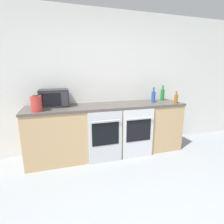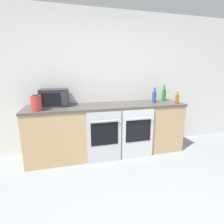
% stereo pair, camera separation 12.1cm
% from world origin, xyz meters
% --- Properties ---
extents(wall_back, '(10.00, 0.06, 2.60)m').
position_xyz_m(wall_back, '(0.00, 2.31, 1.30)').
color(wall_back, silver).
rests_on(wall_back, ground_plane).
extents(counter_back, '(2.83, 0.67, 0.92)m').
position_xyz_m(counter_back, '(0.00, 1.96, 0.46)').
color(counter_back, tan).
rests_on(counter_back, ground_plane).
extents(oven_left, '(0.57, 0.06, 0.88)m').
position_xyz_m(oven_left, '(-0.14, 1.62, 0.45)').
color(oven_left, '#B7BABF').
rests_on(oven_left, ground_plane).
extents(oven_right, '(0.57, 0.06, 0.88)m').
position_xyz_m(oven_right, '(0.46, 1.62, 0.45)').
color(oven_right, silver).
rests_on(oven_right, ground_plane).
extents(microwave, '(0.47, 0.34, 0.29)m').
position_xyz_m(microwave, '(-0.91, 2.08, 1.07)').
color(microwave, '#232326').
rests_on(microwave, counter_back).
extents(bottle_amber, '(0.07, 0.07, 0.23)m').
position_xyz_m(bottle_amber, '(1.26, 1.73, 1.01)').
color(bottle_amber, '#8C5114').
rests_on(bottle_amber, counter_back).
extents(bottle_green, '(0.08, 0.08, 0.31)m').
position_xyz_m(bottle_green, '(1.21, 2.10, 1.05)').
color(bottle_green, '#19722D').
rests_on(bottle_green, counter_back).
extents(bottle_blue, '(0.08, 0.08, 0.28)m').
position_xyz_m(bottle_blue, '(0.91, 1.95, 1.04)').
color(bottle_blue, '#234793').
rests_on(bottle_blue, counter_back).
extents(kettle, '(0.16, 0.16, 0.24)m').
position_xyz_m(kettle, '(-1.15, 1.76, 1.04)').
color(kettle, '#B2332D').
rests_on(kettle, counter_back).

